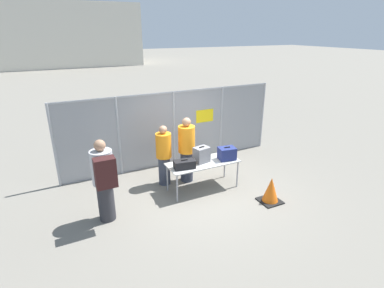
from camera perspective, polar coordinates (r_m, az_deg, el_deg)
ground_plane at (r=7.91m, az=2.18°, el=-8.74°), size 120.00×120.00×0.00m
fence_section at (r=9.03m, az=-3.43°, el=3.25°), size 6.73×0.07×2.26m
inspection_table at (r=7.67m, az=2.09°, el=-3.86°), size 1.85×0.75×0.76m
suitcase_black at (r=7.28m, az=-1.45°, el=-3.87°), size 0.55×0.34×0.23m
suitcase_grey at (r=7.58m, az=1.87°, el=-2.04°), size 0.42×0.35×0.42m
suitcase_navy at (r=7.81m, az=6.67°, el=-1.79°), size 0.47×0.38×0.34m
traveler_hooded at (r=6.52m, az=-16.42°, el=-6.34°), size 0.46×0.71×1.86m
security_worker_near at (r=8.00m, az=-1.03°, el=-0.98°), size 0.45×0.45×1.80m
security_worker_far at (r=7.89m, az=-5.39°, el=-2.02°), size 0.41×0.41×1.64m
utility_trailer at (r=11.43m, az=1.34°, el=3.06°), size 3.79×1.93×0.71m
distant_hangar at (r=39.86m, az=-23.63°, el=18.51°), size 16.45×9.40×6.72m
traffic_cone at (r=7.52m, az=14.78°, el=-8.59°), size 0.51×0.51×0.63m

